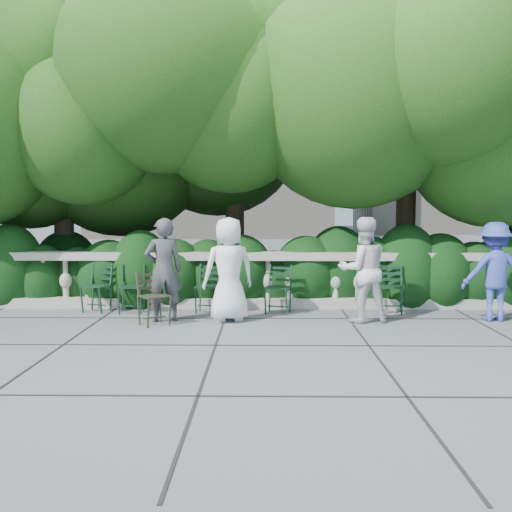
{
  "coord_description": "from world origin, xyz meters",
  "views": [
    {
      "loc": [
        0.14,
        -8.3,
        1.81
      ],
      "look_at": [
        0.0,
        1.0,
        1.0
      ],
      "focal_mm": 40.0,
      "sensor_mm": 36.0,
      "label": 1
    }
  ],
  "objects_px": {
    "chair_b": "(92,313)",
    "person_businessman": "(229,269)",
    "person_casual_man": "(363,270)",
    "person_older_blue": "(495,272)",
    "chair_e": "(276,315)",
    "person_woman_grey": "(164,270)",
    "chair_d": "(206,314)",
    "chair_f": "(390,315)",
    "chair_c": "(130,315)",
    "chair_weathered": "(159,327)"
  },
  "relations": [
    {
      "from": "chair_weathered",
      "to": "person_businessman",
      "type": "bearing_deg",
      "value": -13.83
    },
    {
      "from": "chair_b",
      "to": "person_older_blue",
      "type": "distance_m",
      "value": 6.64
    },
    {
      "from": "chair_weathered",
      "to": "chair_c",
      "type": "bearing_deg",
      "value": 87.76
    },
    {
      "from": "person_casual_man",
      "to": "chair_d",
      "type": "bearing_deg",
      "value": -22.57
    },
    {
      "from": "person_casual_man",
      "to": "chair_f",
      "type": "bearing_deg",
      "value": -143.27
    },
    {
      "from": "chair_c",
      "to": "chair_weathered",
      "type": "bearing_deg",
      "value": -58.24
    },
    {
      "from": "chair_b",
      "to": "chair_f",
      "type": "bearing_deg",
      "value": 14.85
    },
    {
      "from": "chair_c",
      "to": "person_businessman",
      "type": "bearing_deg",
      "value": -19.9
    },
    {
      "from": "chair_b",
      "to": "person_woman_grey",
      "type": "relative_size",
      "value": 0.51
    },
    {
      "from": "chair_d",
      "to": "person_woman_grey",
      "type": "relative_size",
      "value": 0.51
    },
    {
      "from": "chair_f",
      "to": "chair_weathered",
      "type": "xyz_separation_m",
      "value": [
        -3.71,
        -1.02,
        0.0
      ]
    },
    {
      "from": "chair_b",
      "to": "chair_d",
      "type": "xyz_separation_m",
      "value": [
        1.95,
        -0.05,
        0.0
      ]
    },
    {
      "from": "chair_d",
      "to": "person_businessman",
      "type": "height_order",
      "value": "person_businessman"
    },
    {
      "from": "chair_weathered",
      "to": "person_woman_grey",
      "type": "xyz_separation_m",
      "value": [
        0.01,
        0.44,
        0.82
      ]
    },
    {
      "from": "chair_c",
      "to": "chair_e",
      "type": "bearing_deg",
      "value": -2.83
    },
    {
      "from": "person_woman_grey",
      "to": "chair_weathered",
      "type": "bearing_deg",
      "value": 70.25
    },
    {
      "from": "chair_c",
      "to": "person_casual_man",
      "type": "xyz_separation_m",
      "value": [
        3.8,
        -0.53,
        0.82
      ]
    },
    {
      "from": "chair_b",
      "to": "chair_d",
      "type": "distance_m",
      "value": 1.95
    },
    {
      "from": "chair_b",
      "to": "person_casual_man",
      "type": "relative_size",
      "value": 0.51
    },
    {
      "from": "chair_b",
      "to": "person_businessman",
      "type": "bearing_deg",
      "value": 0.36
    },
    {
      "from": "chair_c",
      "to": "chair_weathered",
      "type": "distance_m",
      "value": 1.16
    },
    {
      "from": "person_woman_grey",
      "to": "person_businessman",
      "type": "bearing_deg",
      "value": 161.01
    },
    {
      "from": "chair_c",
      "to": "chair_d",
      "type": "height_order",
      "value": "same"
    },
    {
      "from": "chair_d",
      "to": "chair_e",
      "type": "height_order",
      "value": "same"
    },
    {
      "from": "chair_b",
      "to": "person_businessman",
      "type": "distance_m",
      "value": 2.59
    },
    {
      "from": "chair_b",
      "to": "person_woman_grey",
      "type": "bearing_deg",
      "value": -9.84
    },
    {
      "from": "chair_c",
      "to": "person_older_blue",
      "type": "distance_m",
      "value": 5.96
    },
    {
      "from": "chair_b",
      "to": "chair_weathered",
      "type": "distance_m",
      "value": 1.71
    },
    {
      "from": "chair_b",
      "to": "person_casual_man",
      "type": "height_order",
      "value": "person_casual_man"
    },
    {
      "from": "chair_d",
      "to": "person_casual_man",
      "type": "bearing_deg",
      "value": -5.97
    },
    {
      "from": "chair_e",
      "to": "chair_f",
      "type": "bearing_deg",
      "value": 15.74
    },
    {
      "from": "chair_c",
      "to": "person_woman_grey",
      "type": "relative_size",
      "value": 0.51
    },
    {
      "from": "chair_f",
      "to": "person_older_blue",
      "type": "bearing_deg",
      "value": -7.27
    },
    {
      "from": "person_businessman",
      "to": "person_older_blue",
      "type": "xyz_separation_m",
      "value": [
        4.21,
        0.12,
        -0.04
      ]
    },
    {
      "from": "chair_weathered",
      "to": "person_casual_man",
      "type": "bearing_deg",
      "value": -28.87
    },
    {
      "from": "chair_d",
      "to": "person_woman_grey",
      "type": "bearing_deg",
      "value": -128.69
    },
    {
      "from": "chair_e",
      "to": "person_woman_grey",
      "type": "distance_m",
      "value": 2.03
    },
    {
      "from": "chair_b",
      "to": "person_casual_man",
      "type": "xyz_separation_m",
      "value": [
        4.48,
        -0.64,
        0.82
      ]
    },
    {
      "from": "chair_d",
      "to": "chair_f",
      "type": "xyz_separation_m",
      "value": [
        3.1,
        -0.0,
        0.0
      ]
    },
    {
      "from": "person_woman_grey",
      "to": "person_casual_man",
      "type": "height_order",
      "value": "person_casual_man"
    },
    {
      "from": "person_older_blue",
      "to": "person_casual_man",
      "type": "bearing_deg",
      "value": 1.65
    },
    {
      "from": "chair_e",
      "to": "person_businessman",
      "type": "relative_size",
      "value": 0.51
    },
    {
      "from": "chair_c",
      "to": "chair_e",
      "type": "relative_size",
      "value": 1.0
    },
    {
      "from": "person_businessman",
      "to": "person_older_blue",
      "type": "height_order",
      "value": "person_businessman"
    },
    {
      "from": "person_casual_man",
      "to": "person_woman_grey",
      "type": "bearing_deg",
      "value": -9.43
    },
    {
      "from": "chair_d",
      "to": "person_older_blue",
      "type": "relative_size",
      "value": 0.54
    },
    {
      "from": "person_businessman",
      "to": "person_casual_man",
      "type": "height_order",
      "value": "same"
    },
    {
      "from": "chair_f",
      "to": "person_businessman",
      "type": "bearing_deg",
      "value": -157.95
    },
    {
      "from": "chair_e",
      "to": "chair_d",
      "type": "bearing_deg",
      "value": -169.95
    },
    {
      "from": "chair_e",
      "to": "chair_weathered",
      "type": "relative_size",
      "value": 1.0
    }
  ]
}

